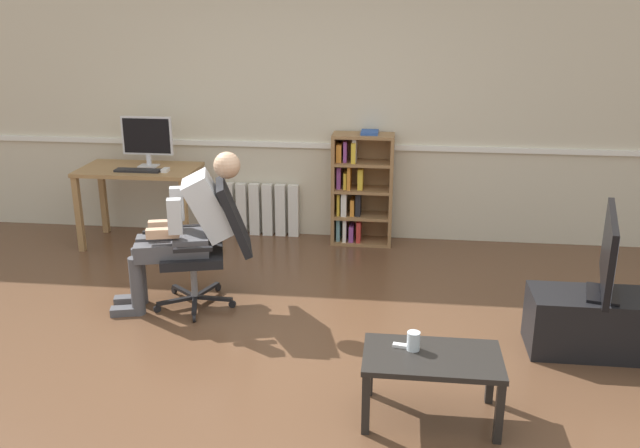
{
  "coord_description": "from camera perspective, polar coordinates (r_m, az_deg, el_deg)",
  "views": [
    {
      "loc": [
        0.71,
        -3.85,
        2.28
      ],
      "look_at": [
        0.15,
        0.85,
        0.7
      ],
      "focal_mm": 38.1,
      "sensor_mm": 36.0,
      "label": 1
    }
  ],
  "objects": [
    {
      "name": "ground_plane",
      "position": [
        4.53,
        -3.23,
        -11.79
      ],
      "size": [
        18.0,
        18.0,
        0.0
      ],
      "primitive_type": "plane",
      "color": "brown"
    },
    {
      "name": "back_wall",
      "position": [
        6.6,
        0.58,
        10.34
      ],
      "size": [
        12.0,
        0.13,
        2.7
      ],
      "color": "beige",
      "rests_on": "ground_plane"
    },
    {
      "name": "computer_desk",
      "position": [
        6.68,
        -14.91,
        3.6
      ],
      "size": [
        1.1,
        0.63,
        0.76
      ],
      "color": "#9E7547",
      "rests_on": "ground_plane"
    },
    {
      "name": "imac_monitor",
      "position": [
        6.64,
        -14.32,
        7.03
      ],
      "size": [
        0.49,
        0.14,
        0.47
      ],
      "color": "silver",
      "rests_on": "computer_desk"
    },
    {
      "name": "keyboard",
      "position": [
        6.51,
        -15.04,
        4.37
      ],
      "size": [
        0.43,
        0.12,
        0.02
      ],
      "primitive_type": "cube",
      "color": "black",
      "rests_on": "computer_desk"
    },
    {
      "name": "computer_mouse",
      "position": [
        6.44,
        -12.87,
        4.44
      ],
      "size": [
        0.06,
        0.1,
        0.03
      ],
      "primitive_type": "cube",
      "color": "white",
      "rests_on": "computer_desk"
    },
    {
      "name": "bookshelf",
      "position": [
        6.53,
        3.24,
        2.95
      ],
      "size": [
        0.58,
        0.29,
        1.1
      ],
      "color": "olive",
      "rests_on": "ground_plane"
    },
    {
      "name": "radiator",
      "position": [
        6.84,
        -4.96,
        1.23
      ],
      "size": [
        0.76,
        0.08,
        0.53
      ],
      "color": "white",
      "rests_on": "ground_plane"
    },
    {
      "name": "office_chair",
      "position": [
        5.23,
        -9.13,
        -1.38
      ],
      "size": [
        0.77,
        0.65,
        0.98
      ],
      "rotation": [
        0.0,
        0.0,
        -1.31
      ],
      "color": "black",
      "rests_on": "ground_plane"
    },
    {
      "name": "person_seated",
      "position": [
        5.2,
        -11.06,
        -0.2
      ],
      "size": [
        1.03,
        0.56,
        1.21
      ],
      "rotation": [
        0.0,
        0.0,
        -1.31
      ],
      "color": "#4C4C51",
      "rests_on": "ground_plane"
    },
    {
      "name": "tv_stand",
      "position": [
        4.96,
        22.33,
        -7.73
      ],
      "size": [
        0.92,
        0.41,
        0.41
      ],
      "color": "black",
      "rests_on": "ground_plane"
    },
    {
      "name": "tv_screen",
      "position": [
        4.78,
        23.07,
        -2.33
      ],
      "size": [
        0.27,
        0.84,
        0.56
      ],
      "rotation": [
        0.0,
        0.0,
        1.33
      ],
      "color": "black",
      "rests_on": "tv_stand"
    },
    {
      "name": "coffee_table",
      "position": [
        3.91,
        9.39,
        -11.55
      ],
      "size": [
        0.77,
        0.45,
        0.4
      ],
      "color": "black",
      "rests_on": "ground_plane"
    },
    {
      "name": "drinking_glass",
      "position": [
        3.9,
        7.85,
        -9.71
      ],
      "size": [
        0.07,
        0.07,
        0.11
      ],
      "primitive_type": "cylinder",
      "color": "silver",
      "rests_on": "coffee_table"
    },
    {
      "name": "spare_remote",
      "position": [
        3.93,
        7.23,
        -10.16
      ],
      "size": [
        0.15,
        0.06,
        0.02
      ],
      "primitive_type": "cube",
      "rotation": [
        0.0,
        0.0,
        4.55
      ],
      "color": "white",
      "rests_on": "coffee_table"
    }
  ]
}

